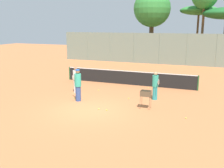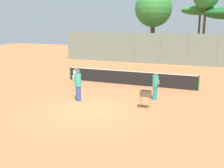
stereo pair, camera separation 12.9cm
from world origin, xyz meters
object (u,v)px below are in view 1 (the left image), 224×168
player_red_cap (155,85)px  player_yellow_shirt (76,80)px  player_white_outfit (78,85)px  ball_cart (146,95)px  parked_car (118,52)px  tennis_net (128,77)px

player_red_cap → player_yellow_shirt: (-5.31, -0.27, 0.01)m
player_white_outfit → ball_cart: size_ratio=1.89×
player_yellow_shirt → ball_cart: player_yellow_shirt is taller
player_white_outfit → player_red_cap: 4.66m
ball_cart → player_white_outfit: bearing=-179.8°
player_red_cap → parked_car: 21.71m
player_white_outfit → ball_cart: 4.16m
player_red_cap → player_yellow_shirt: 5.32m
player_white_outfit → player_yellow_shirt: 2.00m
player_red_cap → player_yellow_shirt: size_ratio=0.99×
player_yellow_shirt → tennis_net: bearing=-43.9°
ball_cart → parked_car: size_ratio=0.24×
ball_cart → player_red_cap: bearing=87.9°
tennis_net → player_yellow_shirt: (-2.49, -3.59, 0.34)m
player_yellow_shirt → player_white_outfit: bearing=-156.3°
player_red_cap → ball_cart: player_red_cap is taller
player_red_cap → player_white_outfit: bearing=-96.7°
tennis_net → ball_cart: size_ratio=10.14×
player_white_outfit → parked_car: 22.10m
player_yellow_shirt → ball_cart: 5.50m
parked_car → player_white_outfit: bearing=-76.0°
player_yellow_shirt → parked_car: (-4.26, 19.76, -0.24)m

